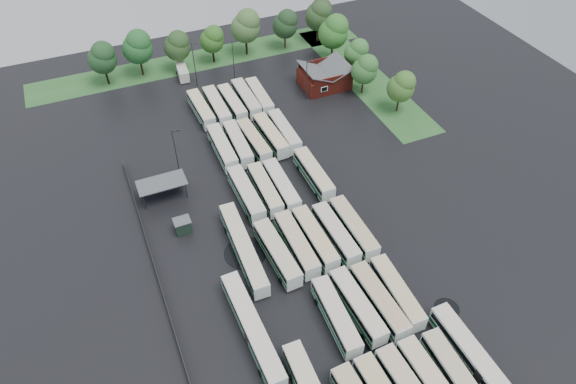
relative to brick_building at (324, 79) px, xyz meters
name	(u,v)px	position (x,y,z in m)	size (l,w,h in m)	color
ground	(307,256)	(-24.00, -42.77, -1.87)	(160.00, 160.00, 0.00)	black
brick_building	(324,79)	(0.00, 0.00, 0.00)	(10.07, 8.60, 5.39)	maroon
wash_shed	(161,183)	(-41.20, -20.74, 1.12)	(8.20, 4.20, 3.58)	#2D2D30
utility_hut	(183,226)	(-40.20, -30.17, -0.55)	(2.70, 2.20, 2.62)	black
grass_strip_north	(201,60)	(-22.00, 22.03, -1.86)	(80.00, 10.00, 0.01)	#2A5E27
grass_strip_east	(363,76)	(10.00, 0.03, -1.86)	(10.00, 50.00, 0.01)	#2A5E27
west_fence	(153,261)	(-46.20, -34.77, -1.27)	(0.10, 50.00, 1.20)	#2D2D30
bus_r0c4	(455,375)	(-15.62, -68.55, -0.05)	(2.78, 11.92, 3.30)	silver
bus_r1c1	(336,316)	(-25.33, -55.14, -0.04)	(3.10, 12.00, 3.31)	silver
bus_r1c2	(357,306)	(-21.86, -54.87, -0.02)	(2.95, 12.12, 3.35)	silver
bus_r1c3	(379,301)	(-18.70, -55.32, 0.00)	(2.92, 12.25, 3.39)	silver
bus_r1c4	(397,292)	(-15.66, -55.09, -0.04)	(2.95, 11.99, 3.31)	silver
bus_r2c0	(277,253)	(-28.55, -41.85, 0.03)	(3.20, 12.50, 3.45)	silver
bus_r2c1	(296,244)	(-25.13, -41.38, 0.02)	(2.68, 12.34, 3.43)	silver
bus_r2c2	(315,238)	(-21.99, -41.40, 0.00)	(2.71, 12.24, 3.40)	silver
bus_r2c3	(336,234)	(-18.60, -41.84, -0.02)	(2.76, 12.11, 3.36)	silver
bus_r2c4	(353,228)	(-15.43, -41.84, 0.02)	(2.65, 12.30, 3.42)	silver
bus_r3c0	(246,194)	(-28.49, -27.84, 0.03)	(2.74, 12.42, 3.45)	silver
bus_r3c1	(265,190)	(-25.09, -27.98, -0.07)	(2.71, 11.81, 3.27)	silver
bus_r3c2	(281,186)	(-22.18, -28.29, -0.03)	(2.71, 12.06, 3.35)	silver
bus_r3c4	(314,174)	(-15.73, -27.69, 0.00)	(2.63, 12.22, 3.40)	silver
bus_r4c0	(222,148)	(-28.34, -14.26, -0.01)	(2.71, 12.16, 3.38)	silver
bus_r4c1	(238,144)	(-25.21, -14.27, -0.03)	(2.94, 12.05, 3.33)	silver
bus_r4c2	(254,141)	(-22.14, -14.62, -0.06)	(3.07, 11.90, 3.28)	silver
bus_r4c3	(271,135)	(-18.61, -14.34, -0.03)	(2.96, 12.09, 3.34)	silver
bus_r4c4	(284,131)	(-15.70, -14.19, -0.05)	(2.63, 11.88, 3.30)	silver
bus_r5c0	(201,109)	(-28.43, -0.49, -0.06)	(2.89, 11.85, 3.28)	silver
bus_r5c1	(217,106)	(-25.16, -0.99, 0.02)	(2.63, 12.30, 3.42)	silver
bus_r5c2	(232,103)	(-21.86, -1.03, -0.07)	(2.79, 11.76, 3.26)	silver
bus_r5c3	(246,99)	(-18.64, -0.61, 0.01)	(2.68, 12.27, 3.41)	silver
bus_r5c4	(259,97)	(-15.80, -1.02, -0.05)	(2.86, 11.92, 3.30)	silver
artic_bus_west_b	(243,248)	(-32.91, -38.84, -0.04)	(3.06, 17.81, 3.29)	silver
artic_bus_west_c	(252,328)	(-36.50, -52.43, -0.04)	(2.95, 17.84, 3.30)	silver
artic_bus_east	(481,368)	(-12.08, -69.09, 0.01)	(2.82, 18.30, 3.39)	silver
minibus	(182,72)	(-28.07, 15.95, -0.43)	(2.67, 6.08, 2.59)	silver
tree_north_0	(102,57)	(-44.02, 19.80, 4.76)	(6.22, 6.22, 10.30)	black
tree_north_1	(138,46)	(-36.10, 20.64, 5.25)	(6.68, 6.68, 11.06)	black
tree_north_2	(177,45)	(-27.65, 19.19, 4.45)	(5.93, 5.93, 9.81)	black
tree_north_3	(212,39)	(-19.32, 19.73, 4.06)	(5.57, 5.56, 9.21)	black
tree_north_4	(246,26)	(-10.80, 20.15, 5.48)	(6.90, 6.90, 11.43)	black
tree_north_5	(286,24)	(-1.13, 19.21, 4.54)	(6.01, 6.01, 9.95)	#3A2318
tree_north_6	(319,14)	(8.16, 19.92, 5.08)	(6.52, 6.52, 10.80)	black
tree_east_0	(402,86)	(9.94, -14.85, 4.16)	(5.66, 5.66, 9.37)	black
tree_east_1	(365,69)	(6.51, -5.96, 4.10)	(5.60, 5.60, 9.27)	#342314
tree_east_2	(357,52)	(8.64, 1.50, 3.84)	(5.35, 5.35, 8.87)	black
tree_east_3	(334,31)	(6.86, 9.49, 5.51)	(6.92, 6.92, 11.46)	#362517
tree_east_4	(319,15)	(7.81, 19.35, 4.96)	(6.41, 6.41, 10.62)	#372A1B
lamp_post_ne	(307,78)	(-5.90, -3.41, 3.45)	(1.41, 0.27, 9.16)	#2D2D30
lamp_post_nw	(176,150)	(-37.15, -16.67, 4.01)	(1.56, 0.30, 10.11)	#2D2D30
lamp_post_back_w	(195,62)	(-26.00, 11.00, 4.26)	(1.62, 0.32, 10.55)	#2D2D30
lamp_post_back_e	(234,57)	(-17.23, 10.87, 3.43)	(1.41, 0.27, 9.13)	#2D2D30
puddle_0	(364,350)	(-23.71, -60.26, -1.86)	(3.52, 3.52, 0.01)	black
puddle_1	(453,374)	(-14.78, -67.73, -1.86)	(4.41, 4.41, 0.01)	black
puddle_2	(245,253)	(-32.58, -38.41, -1.86)	(6.73, 6.73, 0.01)	black
puddle_3	(348,260)	(-18.35, -45.94, -1.86)	(3.99, 3.99, 0.01)	black
puddle_4	(447,309)	(-9.65, -59.29, -1.86)	(3.66, 3.66, 0.01)	black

